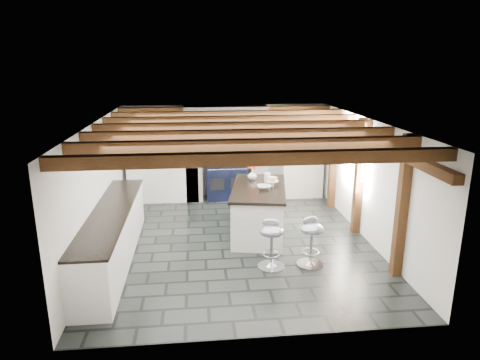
{
  "coord_description": "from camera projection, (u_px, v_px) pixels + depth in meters",
  "views": [
    {
      "loc": [
        -0.74,
        -7.57,
        3.35
      ],
      "look_at": [
        0.1,
        0.4,
        1.1
      ],
      "focal_mm": 32.0,
      "sensor_mm": 36.0,
      "label": 1
    }
  ],
  "objects": [
    {
      "name": "bar_stool_far",
      "position": [
        272.0,
        238.0,
        7.04
      ],
      "size": [
        0.52,
        0.52,
        0.84
      ],
      "rotation": [
        0.0,
        0.0,
        -0.32
      ],
      "color": "silver",
      "rests_on": "ground"
    },
    {
      "name": "ground",
      "position": [
        237.0,
        241.0,
        8.23
      ],
      "size": [
        6.0,
        6.0,
        0.0
      ],
      "primitive_type": "plane",
      "color": "black",
      "rests_on": "ground"
    },
    {
      "name": "kitchen_island",
      "position": [
        259.0,
        210.0,
        8.46
      ],
      "size": [
        1.36,
        2.11,
        1.29
      ],
      "rotation": [
        0.0,
        0.0,
        -0.18
      ],
      "color": "white",
      "rests_on": "ground"
    },
    {
      "name": "room_shell",
      "position": [
        203.0,
        170.0,
        9.24
      ],
      "size": [
        6.0,
        6.03,
        6.0
      ],
      "color": "white",
      "rests_on": "ground"
    },
    {
      "name": "bar_stool_near",
      "position": [
        311.0,
        236.0,
        7.11
      ],
      "size": [
        0.51,
        0.51,
        0.85
      ],
      "rotation": [
        0.0,
        0.0,
        0.28
      ],
      "color": "silver",
      "rests_on": "ground"
    },
    {
      "name": "range_cooker",
      "position": [
        226.0,
        180.0,
        10.67
      ],
      "size": [
        1.0,
        0.63,
        0.99
      ],
      "color": "black",
      "rests_on": "ground"
    }
  ]
}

